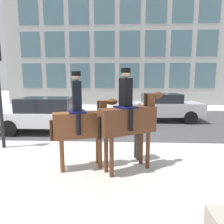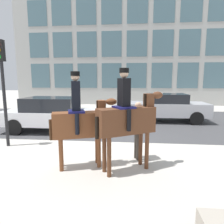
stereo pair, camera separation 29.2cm
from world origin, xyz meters
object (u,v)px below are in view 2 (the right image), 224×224
Objects in this scene: pedestrian_bystander at (138,126)px; traffic_light at (2,76)px; mounted_horse_companion at (127,118)px; street_car_far_lane at (168,107)px; street_car_near_lane at (53,114)px; mounted_horse_lead at (80,121)px.

traffic_light is at bearing -33.44° from pedestrian_bystander.
mounted_horse_companion is 0.61× the size of street_car_far_lane.
traffic_light is at bearing 129.87° from mounted_horse_companion.
street_car_near_lane is 1.07× the size of street_car_far_lane.
traffic_light is (-3.14, 1.49, 1.24)m from mounted_horse_lead.
traffic_light is at bearing 135.53° from mounted_horse_lead.
pedestrian_bystander is 4.95m from street_car_near_lane.
mounted_horse_companion reaches higher than mounted_horse_lead.
mounted_horse_lead is at bearing -117.74° from street_car_far_lane.
pedestrian_bystander is (1.57, 0.68, -0.26)m from mounted_horse_lead.
mounted_horse_lead is at bearing -0.20° from pedestrian_bystander.
street_car_far_lane is (3.49, 6.64, -0.44)m from mounted_horse_lead.
street_car_near_lane is at bearing -153.63° from street_car_far_lane.
traffic_light is at bearing -110.57° from street_car_near_lane.
pedestrian_bystander is at bearing -107.91° from street_car_far_lane.
street_car_far_lane reaches higher than street_car_near_lane.
street_car_near_lane is 6.45m from street_car_far_lane.
traffic_light is (-4.71, 0.81, 1.50)m from pedestrian_bystander.
pedestrian_bystander is at bearing 4.38° from mounted_horse_lead.
mounted_horse_lead reaches higher than street_car_far_lane.
street_car_far_lane is at bearing 37.82° from traffic_light.
mounted_horse_companion is 0.71× the size of traffic_light.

